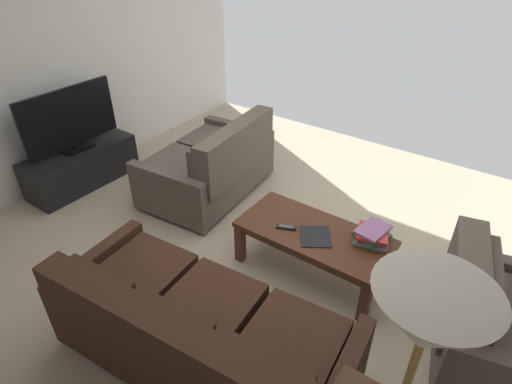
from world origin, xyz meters
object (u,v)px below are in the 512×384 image
object	(u,v)px
floor_lamp	(419,347)
armchair_side	(502,328)
book_stack	(372,235)
tv_remote	(286,227)
loveseat_near	(212,165)
flat_tv	(69,119)
loose_magazine	(315,236)
sofa_main	(196,334)
coffee_table	(314,238)
tv_stand	(82,166)

from	to	relation	value
floor_lamp	armchair_side	world-z (taller)	floor_lamp
book_stack	tv_remote	size ratio (longest dim) A/B	1.82
loveseat_near	tv_remote	size ratio (longest dim) A/B	8.65
loveseat_near	flat_tv	world-z (taller)	flat_tv
loose_magazine	sofa_main	bearing A→B (deg)	-131.90
loveseat_near	coffee_table	size ratio (longest dim) A/B	1.18
floor_lamp	flat_tv	distance (m)	4.02
coffee_table	book_stack	xyz separation A→B (m)	(-0.41, -0.15, 0.12)
tv_remote	flat_tv	bearing A→B (deg)	3.55
armchair_side	tv_remote	distance (m)	1.58
book_stack	loose_magazine	world-z (taller)	book_stack
book_stack	coffee_table	bearing A→B (deg)	20.73
coffee_table	armchair_side	bearing A→B (deg)	175.57
sofa_main	loveseat_near	world-z (taller)	loveseat_near
tv_stand	loveseat_near	bearing A→B (deg)	-152.79
loveseat_near	tv_stand	xyz separation A→B (m)	(1.30, 0.67, -0.14)
coffee_table	armchair_side	xyz separation A→B (m)	(-1.37, 0.11, 0.01)
floor_lamp	loose_magazine	bearing A→B (deg)	-53.50
armchair_side	flat_tv	bearing A→B (deg)	2.03
loose_magazine	tv_stand	bearing A→B (deg)	150.62
loveseat_near	loose_magazine	bearing A→B (deg)	161.96
loose_magazine	armchair_side	bearing A→B (deg)	-35.70
book_stack	tv_remote	bearing A→B (deg)	22.29
coffee_table	floor_lamp	world-z (taller)	floor_lamp
floor_lamp	book_stack	distance (m)	1.96
sofa_main	tv_stand	size ratio (longest dim) A/B	1.67
tv_stand	loose_magazine	distance (m)	2.77
loveseat_near	tv_remote	bearing A→B (deg)	157.04
loveseat_near	book_stack	distance (m)	1.85
sofa_main	tv_remote	xyz separation A→B (m)	(0.06, -1.13, 0.08)
coffee_table	tv_stand	world-z (taller)	tv_stand
armchair_side	loose_magazine	world-z (taller)	armchair_side
flat_tv	book_stack	bearing A→B (deg)	-172.61
loveseat_near	loose_magazine	size ratio (longest dim) A/B	5.41
loveseat_near	armchair_side	distance (m)	2.84
sofa_main	book_stack	distance (m)	1.49
floor_lamp	loose_magazine	size ratio (longest dim) A/B	6.21
floor_lamp	flat_tv	xyz separation A→B (m)	(3.79, -1.19, -0.63)
sofa_main	tv_stand	distance (m)	2.77
floor_lamp	tv_stand	size ratio (longest dim) A/B	1.38
loose_magazine	flat_tv	bearing A→B (deg)	150.64
flat_tv	coffee_table	bearing A→B (deg)	-174.72
loveseat_near	floor_lamp	world-z (taller)	floor_lamp
floor_lamp	loose_magazine	distance (m)	1.99
tv_stand	tv_remote	distance (m)	2.53
sofa_main	floor_lamp	distance (m)	1.61
book_stack	tv_stand	bearing A→B (deg)	7.37
coffee_table	floor_lamp	distance (m)	2.08
armchair_side	loose_magazine	distance (m)	1.34
coffee_table	book_stack	size ratio (longest dim) A/B	4.03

